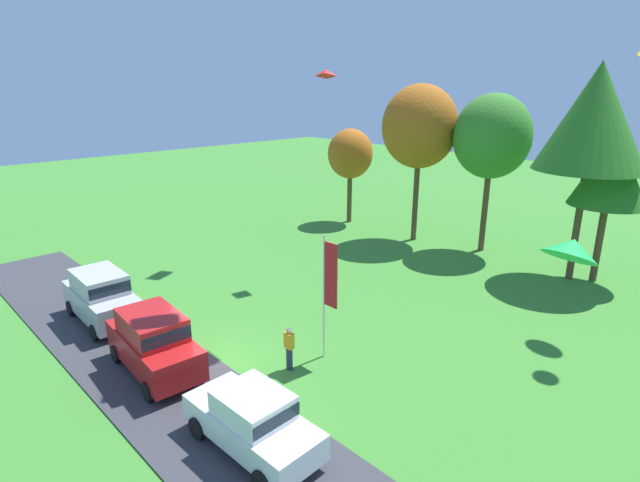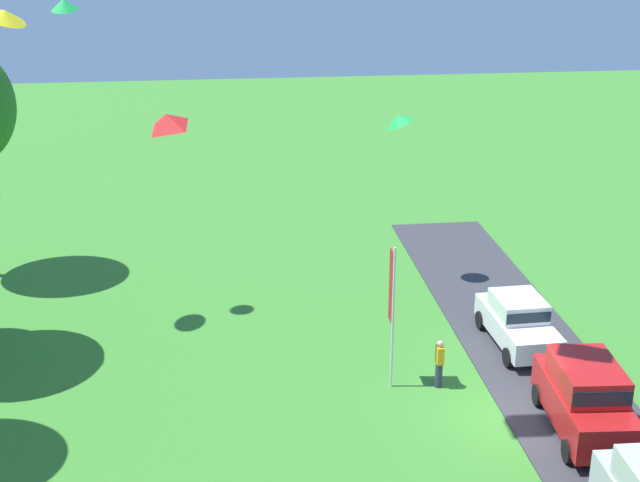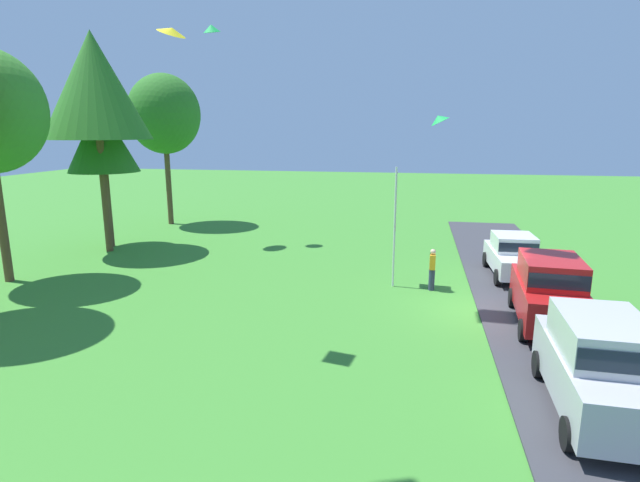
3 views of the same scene
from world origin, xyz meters
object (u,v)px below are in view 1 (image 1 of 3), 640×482
at_px(tree_center_back, 492,137).
at_px(tree_right_of_center, 612,170).
at_px(car_suv_mid_row, 154,340).
at_px(flag_banner, 328,283).
at_px(car_sedan_near_entrance, 253,419).
at_px(tree_far_left, 350,154).
at_px(kite_delta_topmost, 572,248).
at_px(car_suv_far_end, 101,295).
at_px(tree_far_right, 420,127).
at_px(tree_lone_near, 595,117).
at_px(person_beside_suv, 289,348).
at_px(kite_diamond_high_right, 326,73).

distance_m(tree_center_back, tree_right_of_center, 6.89).
bearing_deg(car_suv_mid_row, flag_banner, 54.71).
distance_m(car_sedan_near_entrance, flag_banner, 5.86).
bearing_deg(tree_far_left, car_suv_mid_row, -65.28).
relative_size(tree_center_back, kite_delta_topmost, 8.86).
height_order(car_suv_far_end, flag_banner, flag_banner).
distance_m(tree_center_back, kite_delta_topmost, 21.34).
relative_size(car_suv_mid_row, tree_right_of_center, 0.60).
xyz_separation_m(tree_far_left, flag_banner, (13.08, -15.27, -2.01)).
bearing_deg(flag_banner, car_suv_far_end, -151.41).
relative_size(tree_far_right, kite_delta_topmost, 9.35).
distance_m(car_sedan_near_entrance, tree_center_back, 22.64).
bearing_deg(flag_banner, tree_lone_near, 78.19).
xyz_separation_m(car_suv_mid_row, tree_far_left, (-9.41, 20.45, 3.84)).
relative_size(car_suv_far_end, car_suv_mid_row, 0.99).
xyz_separation_m(tree_far_left, tree_far_right, (6.17, -0.24, 2.33)).
relative_size(person_beside_suv, tree_far_right, 0.17).
bearing_deg(tree_far_left, tree_right_of_center, 1.81).
distance_m(car_suv_mid_row, person_beside_suv, 4.86).
height_order(tree_center_back, kite_delta_topmost, tree_center_back).
height_order(car_suv_far_end, tree_lone_near, tree_lone_near).
xyz_separation_m(tree_far_left, kite_delta_topmost, (21.76, -17.15, 1.83)).
xyz_separation_m(person_beside_suv, tree_center_back, (-2.13, 17.80, 6.19)).
bearing_deg(tree_right_of_center, tree_far_right, -175.93).
distance_m(tree_far_right, kite_diamond_high_right, 9.11).
bearing_deg(kite_delta_topmost, tree_center_back, 121.86).
xyz_separation_m(car_sedan_near_entrance, tree_right_of_center, (2.12, 20.89, 4.92)).
height_order(car_suv_far_end, kite_delta_topmost, kite_delta_topmost).
relative_size(car_sedan_near_entrance, flag_banner, 0.90).
xyz_separation_m(car_sedan_near_entrance, kite_diamond_high_right, (-8.83, 11.55, 9.56)).
xyz_separation_m(car_suv_far_end, tree_far_left, (-4.00, 20.21, 3.84)).
distance_m(car_suv_far_end, car_sedan_near_entrance, 11.16).
bearing_deg(tree_far_left, tree_far_right, -2.26).
distance_m(tree_far_left, kite_delta_topmost, 27.77).
bearing_deg(kite_delta_topmost, car_suv_far_end, -170.22).
relative_size(tree_lone_near, kite_delta_topmost, 10.31).
xyz_separation_m(car_suv_mid_row, kite_delta_topmost, (12.35, 3.29, 5.66)).
distance_m(car_suv_mid_row, tree_right_of_center, 22.90).
height_order(car_suv_mid_row, tree_lone_near, tree_lone_near).
xyz_separation_m(car_suv_mid_row, tree_center_back, (1.08, 21.42, 5.77)).
relative_size(tree_lone_near, tree_right_of_center, 1.42).
relative_size(tree_far_left, tree_center_back, 0.73).
bearing_deg(tree_far_right, kite_delta_topmost, -47.32).
bearing_deg(car_suv_mid_row, car_suv_far_end, 177.53).
xyz_separation_m(tree_right_of_center, kite_delta_topmost, (4.48, -17.70, 1.00)).
bearing_deg(tree_far_right, tree_center_back, 15.70).
distance_m(car_suv_mid_row, kite_delta_topmost, 13.98).
height_order(car_sedan_near_entrance, tree_center_back, tree_center_back).
bearing_deg(person_beside_suv, flag_banner, 73.85).
distance_m(tree_right_of_center, kite_delta_topmost, 18.29).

